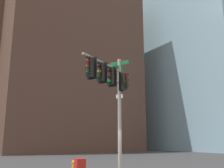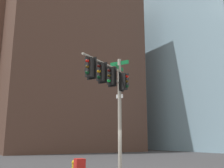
{
  "view_description": "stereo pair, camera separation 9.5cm",
  "coord_description": "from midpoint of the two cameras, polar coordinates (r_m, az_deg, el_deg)",
  "views": [
    {
      "loc": [
        -8.51,
        -12.52,
        1.93
      ],
      "look_at": [
        -1.06,
        -0.25,
        5.07
      ],
      "focal_mm": 41.05,
      "sensor_mm": 36.0,
      "label": 1
    },
    {
      "loc": [
        -8.43,
        -12.57,
        1.93
      ],
      "look_at": [
        -1.06,
        -0.25,
        5.07
      ],
      "focal_mm": 41.05,
      "sensor_mm": 36.0,
      "label": 2
    }
  ],
  "objects": [
    {
      "name": "building_brick_midblock",
      "position": [
        48.83,
        -10.24,
        3.54
      ],
      "size": [
        22.63,
        18.43,
        30.23
      ],
      "primitive_type": "cube",
      "color": "#4C3328",
      "rests_on": "ground_plane"
    },
    {
      "name": "signal_pole_assembly",
      "position": [
        14.45,
        -0.44,
        -0.37
      ],
      "size": [
        3.77,
        2.45,
        6.8
      ],
      "rotation": [
        0.0,
        0.0,
        3.65
      ],
      "color": "#9E998C",
      "rests_on": "ground_plane"
    },
    {
      "name": "fire_hydrant",
      "position": [
        14.56,
        -8.67,
        -17.94
      ],
      "size": [
        0.34,
        0.26,
        0.87
      ],
      "color": "gold",
      "rests_on": "ground_plane"
    },
    {
      "name": "building_brick_nearside",
      "position": [
        63.79,
        -15.84,
        8.0
      ],
      "size": [
        26.85,
        20.34,
        47.16
      ],
      "primitive_type": "cube",
      "color": "brown",
      "rests_on": "ground_plane"
    }
  ]
}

